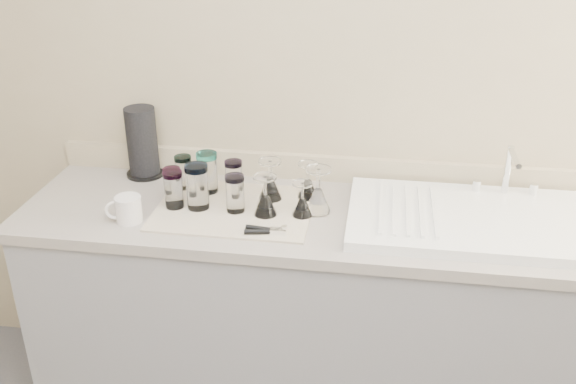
% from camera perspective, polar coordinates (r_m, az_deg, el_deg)
% --- Properties ---
extents(room_envelope, '(3.54, 3.50, 2.52)m').
position_cam_1_polar(room_envelope, '(0.91, -6.71, 0.13)').
color(room_envelope, '#545459').
rests_on(room_envelope, ground).
extents(counter_unit, '(2.06, 0.62, 0.90)m').
position_cam_1_polar(counter_unit, '(2.50, 1.73, -10.99)').
color(counter_unit, slate).
rests_on(counter_unit, ground).
extents(sink_unit, '(0.82, 0.50, 0.22)m').
position_cam_1_polar(sink_unit, '(2.27, 15.88, -2.29)').
color(sink_unit, white).
rests_on(sink_unit, counter_unit).
extents(dish_towel, '(0.55, 0.42, 0.01)m').
position_cam_1_polar(dish_towel, '(2.29, -4.78, -1.47)').
color(dish_towel, beige).
rests_on(dish_towel, counter_unit).
extents(tumbler_teal, '(0.06, 0.06, 0.13)m').
position_cam_1_polar(tumbler_teal, '(2.44, -9.26, 1.79)').
color(tumbler_teal, white).
rests_on(tumbler_teal, dish_towel).
extents(tumbler_cyan, '(0.08, 0.08, 0.15)m').
position_cam_1_polar(tumbler_cyan, '(2.39, -7.17, 1.76)').
color(tumbler_cyan, white).
rests_on(tumbler_cyan, dish_towel).
extents(tumbler_purple, '(0.07, 0.07, 0.13)m').
position_cam_1_polar(tumbler_purple, '(2.36, -4.84, 1.31)').
color(tumbler_purple, white).
rests_on(tumbler_purple, dish_towel).
extents(tumbler_magenta, '(0.07, 0.07, 0.14)m').
position_cam_1_polar(tumbler_magenta, '(2.29, -10.14, 0.24)').
color(tumbler_magenta, white).
rests_on(tumbler_magenta, dish_towel).
extents(tumbler_blue, '(0.08, 0.08, 0.16)m').
position_cam_1_polar(tumbler_blue, '(2.27, -8.07, 0.51)').
color(tumbler_blue, white).
rests_on(tumbler_blue, dish_towel).
extents(tumbler_lavender, '(0.07, 0.07, 0.13)m').
position_cam_1_polar(tumbler_lavender, '(2.24, -4.73, -0.10)').
color(tumbler_lavender, white).
rests_on(tumbler_lavender, dish_towel).
extents(tumbler_extra, '(0.06, 0.06, 0.12)m').
position_cam_1_polar(tumbler_extra, '(2.35, -10.22, 0.70)').
color(tumbler_extra, white).
rests_on(tumbler_extra, dish_towel).
extents(goblet_back_left, '(0.08, 0.08, 0.15)m').
position_cam_1_polar(goblet_back_left, '(2.33, -1.59, 0.57)').
color(goblet_back_left, white).
rests_on(goblet_back_left, dish_towel).
extents(goblet_back_right, '(0.07, 0.07, 0.13)m').
position_cam_1_polar(goblet_back_right, '(2.34, 1.77, 0.56)').
color(goblet_back_right, white).
rests_on(goblet_back_right, dish_towel).
extents(goblet_front_left, '(0.08, 0.08, 0.15)m').
position_cam_1_polar(goblet_front_left, '(2.21, -2.04, -0.85)').
color(goblet_front_left, white).
rests_on(goblet_front_left, dish_towel).
extents(goblet_front_right, '(0.07, 0.07, 0.12)m').
position_cam_1_polar(goblet_front_right, '(2.21, 1.28, -1.10)').
color(goblet_front_right, white).
rests_on(goblet_front_right, dish_towel).
extents(goblet_extra, '(0.09, 0.09, 0.16)m').
position_cam_1_polar(goblet_extra, '(2.24, 2.68, -0.40)').
color(goblet_extra, white).
rests_on(goblet_extra, dish_towel).
extents(can_opener, '(0.14, 0.05, 0.02)m').
position_cam_1_polar(can_opener, '(2.12, -2.00, -3.44)').
color(can_opener, silver).
rests_on(can_opener, dish_towel).
extents(white_mug, '(0.13, 0.11, 0.09)m').
position_cam_1_polar(white_mug, '(2.25, -14.06, -1.49)').
color(white_mug, silver).
rests_on(white_mug, counter_unit).
extents(paper_towel_roll, '(0.15, 0.15, 0.28)m').
position_cam_1_polar(paper_towel_roll, '(2.57, -12.82, 4.27)').
color(paper_towel_roll, black).
rests_on(paper_towel_roll, counter_unit).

